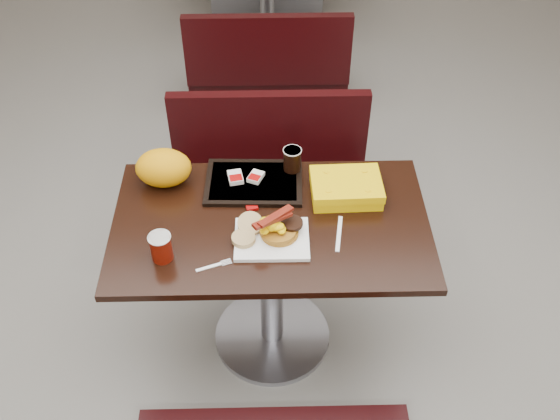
{
  "coord_description": "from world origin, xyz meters",
  "views": [
    {
      "loc": [
        -0.0,
        -1.72,
        2.45
      ],
      "look_at": [
        0.03,
        -0.01,
        0.82
      ],
      "focal_mm": 41.0,
      "sensor_mm": 36.0,
      "label": 1
    }
  ],
  "objects_px": {
    "table_far": "(267,2)",
    "knife": "(339,234)",
    "coffee_cup_far": "(292,160)",
    "paper_bag": "(164,168)",
    "table_near": "(272,285)",
    "fork": "(209,267)",
    "clamshell": "(346,188)",
    "bench_near_n": "(270,178)",
    "hashbrown_sleeve_left": "(235,177)",
    "pancake_stack": "(279,231)",
    "tray": "(254,182)",
    "bench_far_s": "(268,54)",
    "coffee_cup_near": "(161,247)",
    "hashbrown_sleeve_right": "(256,177)",
    "platter": "(272,239)"
  },
  "relations": [
    {
      "from": "coffee_cup_near",
      "to": "hashbrown_sleeve_right",
      "type": "relative_size",
      "value": 1.54
    },
    {
      "from": "table_far",
      "to": "hashbrown_sleeve_right",
      "type": "relative_size",
      "value": 17.39
    },
    {
      "from": "coffee_cup_far",
      "to": "table_near",
      "type": "bearing_deg",
      "value": -107.73
    },
    {
      "from": "table_far",
      "to": "paper_bag",
      "type": "distance_m",
      "value": 2.45
    },
    {
      "from": "platter",
      "to": "paper_bag",
      "type": "xyz_separation_m",
      "value": [
        -0.42,
        0.33,
        0.07
      ]
    },
    {
      "from": "knife",
      "to": "fork",
      "type": "bearing_deg",
      "value": -62.99
    },
    {
      "from": "coffee_cup_far",
      "to": "paper_bag",
      "type": "relative_size",
      "value": 0.44
    },
    {
      "from": "platter",
      "to": "clamshell",
      "type": "bearing_deg",
      "value": 40.04
    },
    {
      "from": "coffee_cup_far",
      "to": "clamshell",
      "type": "bearing_deg",
      "value": -34.86
    },
    {
      "from": "table_near",
      "to": "paper_bag",
      "type": "height_order",
      "value": "paper_bag"
    },
    {
      "from": "coffee_cup_far",
      "to": "platter",
      "type": "bearing_deg",
      "value": -102.81
    },
    {
      "from": "coffee_cup_near",
      "to": "clamshell",
      "type": "height_order",
      "value": "coffee_cup_near"
    },
    {
      "from": "hashbrown_sleeve_right",
      "to": "hashbrown_sleeve_left",
      "type": "bearing_deg",
      "value": -155.07
    },
    {
      "from": "fork",
      "to": "clamshell",
      "type": "relative_size",
      "value": 0.47
    },
    {
      "from": "knife",
      "to": "hashbrown_sleeve_right",
      "type": "xyz_separation_m",
      "value": [
        -0.31,
        0.3,
        0.03
      ]
    },
    {
      "from": "bench_near_n",
      "to": "hashbrown_sleeve_right",
      "type": "bearing_deg",
      "value": -96.87
    },
    {
      "from": "coffee_cup_near",
      "to": "paper_bag",
      "type": "distance_m",
      "value": 0.41
    },
    {
      "from": "pancake_stack",
      "to": "table_near",
      "type": "bearing_deg",
      "value": 111.02
    },
    {
      "from": "knife",
      "to": "table_near",
      "type": "bearing_deg",
      "value": -97.28
    },
    {
      "from": "hashbrown_sleeve_right",
      "to": "coffee_cup_near",
      "type": "bearing_deg",
      "value": -105.5
    },
    {
      "from": "table_near",
      "to": "coffee_cup_far",
      "type": "xyz_separation_m",
      "value": [
        0.09,
        0.28,
        0.44
      ]
    },
    {
      "from": "bench_far_s",
      "to": "coffee_cup_near",
      "type": "relative_size",
      "value": 9.39
    },
    {
      "from": "fork",
      "to": "paper_bag",
      "type": "bearing_deg",
      "value": 93.27
    },
    {
      "from": "platter",
      "to": "hashbrown_sleeve_right",
      "type": "distance_m",
      "value": 0.33
    },
    {
      "from": "bench_near_n",
      "to": "fork",
      "type": "distance_m",
      "value": 1.03
    },
    {
      "from": "platter",
      "to": "knife",
      "type": "xyz_separation_m",
      "value": [
        0.25,
        0.03,
        -0.01
      ]
    },
    {
      "from": "coffee_cup_near",
      "to": "pancake_stack",
      "type": "bearing_deg",
      "value": 12.74
    },
    {
      "from": "bench_near_n",
      "to": "table_far",
      "type": "relative_size",
      "value": 0.83
    },
    {
      "from": "table_far",
      "to": "table_near",
      "type": "bearing_deg",
      "value": -90.0
    },
    {
      "from": "bench_far_s",
      "to": "clamshell",
      "type": "height_order",
      "value": "clamshell"
    },
    {
      "from": "bench_far_s",
      "to": "table_far",
      "type": "bearing_deg",
      "value": 90.0
    },
    {
      "from": "table_far",
      "to": "fork",
      "type": "xyz_separation_m",
      "value": [
        -0.22,
        -2.83,
        0.38
      ]
    },
    {
      "from": "bench_near_n",
      "to": "platter",
      "type": "bearing_deg",
      "value": -89.79
    },
    {
      "from": "paper_bag",
      "to": "coffee_cup_far",
      "type": "bearing_deg",
      "value": 5.91
    },
    {
      "from": "pancake_stack",
      "to": "fork",
      "type": "height_order",
      "value": "pancake_stack"
    },
    {
      "from": "tray",
      "to": "table_far",
      "type": "bearing_deg",
      "value": 90.34
    },
    {
      "from": "pancake_stack",
      "to": "clamshell",
      "type": "xyz_separation_m",
      "value": [
        0.27,
        0.22,
        0.01
      ]
    },
    {
      "from": "fork",
      "to": "hashbrown_sleeve_left",
      "type": "bearing_deg",
      "value": 59.46
    },
    {
      "from": "bench_near_n",
      "to": "paper_bag",
      "type": "distance_m",
      "value": 0.78
    },
    {
      "from": "bench_near_n",
      "to": "hashbrown_sleeve_right",
      "type": "height_order",
      "value": "hashbrown_sleeve_right"
    },
    {
      "from": "coffee_cup_near",
      "to": "paper_bag",
      "type": "xyz_separation_m",
      "value": [
        -0.03,
        0.41,
        0.02
      ]
    },
    {
      "from": "tray",
      "to": "hashbrown_sleeve_right",
      "type": "xyz_separation_m",
      "value": [
        0.01,
        0.01,
        0.02
      ]
    },
    {
      "from": "bench_far_s",
      "to": "knife",
      "type": "bearing_deg",
      "value": -82.71
    },
    {
      "from": "coffee_cup_near",
      "to": "fork",
      "type": "distance_m",
      "value": 0.18
    },
    {
      "from": "platter",
      "to": "tray",
      "type": "distance_m",
      "value": 0.32
    },
    {
      "from": "table_far",
      "to": "knife",
      "type": "xyz_separation_m",
      "value": [
        0.25,
        -2.67,
        0.38
      ]
    },
    {
      "from": "bench_near_n",
      "to": "fork",
      "type": "xyz_separation_m",
      "value": [
        -0.22,
        -0.93,
        0.39
      ]
    },
    {
      "from": "hashbrown_sleeve_left",
      "to": "pancake_stack",
      "type": "bearing_deg",
      "value": -71.98
    },
    {
      "from": "bench_far_s",
      "to": "knife",
      "type": "distance_m",
      "value": 2.03
    },
    {
      "from": "pancake_stack",
      "to": "hashbrown_sleeve_left",
      "type": "bearing_deg",
      "value": 119.1
    }
  ]
}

